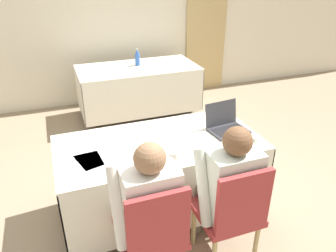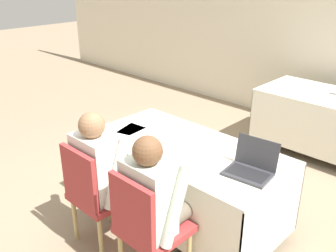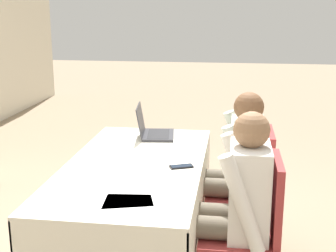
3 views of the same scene
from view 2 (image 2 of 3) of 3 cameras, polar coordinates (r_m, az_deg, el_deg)
ground_plane at (r=3.55m, az=2.46°, el=-13.89°), size 24.00×24.00×0.00m
wall_back at (r=5.47m, az=24.28°, el=12.98°), size 12.00×0.06×2.70m
conference_table_near at (r=3.24m, az=2.63°, el=-5.85°), size 1.73×0.86×0.74m
conference_table_far at (r=4.82m, az=24.02°, el=2.14°), size 1.73×0.86×0.74m
laptop at (r=2.80m, az=12.44°, el=-6.21°), size 0.36×0.31×0.24m
cell_phone at (r=2.98m, az=-1.78°, el=-4.59°), size 0.11×0.16×0.01m
paper_beside_laptop at (r=3.49m, az=-5.20°, el=-0.43°), size 0.28×0.34×0.00m
paper_centre_table at (r=3.47m, az=-6.19°, el=-0.59°), size 0.24×0.31×0.00m
paper_left_edge at (r=3.35m, az=-0.21°, el=-1.40°), size 0.27×0.34×0.00m
chair_near_left at (r=3.04m, az=-11.10°, el=-9.83°), size 0.44×0.44×0.90m
chair_near_right at (r=2.66m, az=-3.30°, el=-14.90°), size 0.44×0.44×0.90m
person_checkered_shirt at (r=3.01m, az=-9.74°, el=-6.55°), size 0.50×0.52×1.16m
person_white_shirt at (r=2.62m, az=-1.70°, el=-11.16°), size 0.50×0.52×1.16m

